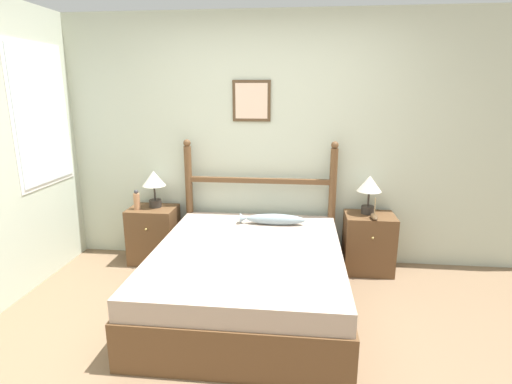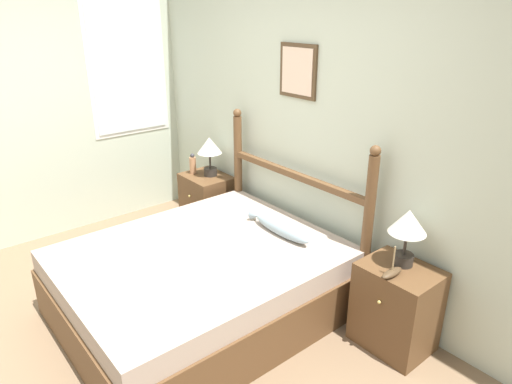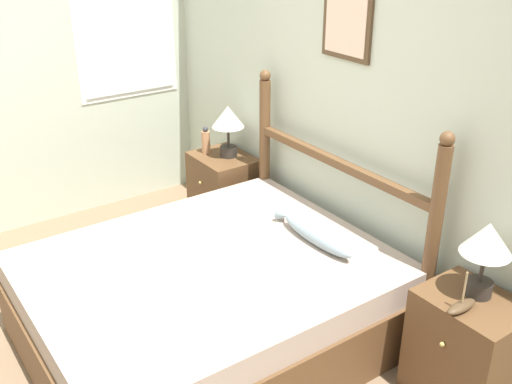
{
  "view_description": "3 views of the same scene",
  "coord_description": "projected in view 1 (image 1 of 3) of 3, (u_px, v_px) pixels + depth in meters",
  "views": [
    {
      "loc": [
        0.33,
        -2.39,
        1.8
      ],
      "look_at": [
        -0.05,
        1.1,
        0.9
      ],
      "focal_mm": 28.0,
      "sensor_mm": 36.0,
      "label": 1
    },
    {
      "loc": [
        2.39,
        -0.83,
        2.14
      ],
      "look_at": [
        -0.02,
        1.15,
        0.87
      ],
      "focal_mm": 32.0,
      "sensor_mm": 36.0,
      "label": 2
    },
    {
      "loc": [
        2.37,
        -0.71,
        2.25
      ],
      "look_at": [
        -0.08,
        1.0,
        0.85
      ],
      "focal_mm": 42.0,
      "sensor_mm": 36.0,
      "label": 3
    }
  ],
  "objects": [
    {
      "name": "ground_plane",
      "position": [
        247.0,
        355.0,
        2.78
      ],
      "size": [
        16.0,
        16.0,
        0.0
      ],
      "primitive_type": "plane",
      "color": "#7A6047"
    },
    {
      "name": "wall_back",
      "position": [
        268.0,
        141.0,
        4.13
      ],
      "size": [
        6.4,
        0.08,
        2.55
      ],
      "color": "beige",
      "rests_on": "ground_plane"
    },
    {
      "name": "nightstand_left",
      "position": [
        154.0,
        234.0,
        4.26
      ],
      "size": [
        0.48,
        0.41,
        0.59
      ],
      "color": "brown",
      "rests_on": "ground_plane"
    },
    {
      "name": "nightstand_right",
      "position": [
        368.0,
        243.0,
        4.02
      ],
      "size": [
        0.48,
        0.41,
        0.59
      ],
      "color": "brown",
      "rests_on": "ground_plane"
    },
    {
      "name": "table_lamp_right",
      "position": [
        369.0,
        187.0,
        3.93
      ],
      "size": [
        0.24,
        0.24,
        0.39
      ],
      "color": "#2D2823",
      "rests_on": "nightstand_right"
    },
    {
      "name": "bed",
      "position": [
        248.0,
        277.0,
        3.38
      ],
      "size": [
        1.57,
        1.92,
        0.52
      ],
      "color": "brown",
      "rests_on": "ground_plane"
    },
    {
      "name": "bottle",
      "position": [
        137.0,
        200.0,
        4.11
      ],
      "size": [
        0.07,
        0.07,
        0.21
      ],
      "color": "tan",
      "rests_on": "nightstand_left"
    },
    {
      "name": "model_boat",
      "position": [
        374.0,
        216.0,
        3.82
      ],
      "size": [
        0.06,
        0.18,
        0.21
      ],
      "color": "#4C3823",
      "rests_on": "nightstand_right"
    },
    {
      "name": "fish_pillow",
      "position": [
        273.0,
        219.0,
        3.88
      ],
      "size": [
        0.63,
        0.11,
        0.11
      ],
      "color": "#8499A3",
      "rests_on": "bed"
    },
    {
      "name": "headboard",
      "position": [
        259.0,
        198.0,
        4.15
      ],
      "size": [
        1.57,
        0.08,
        1.3
      ],
      "color": "brown",
      "rests_on": "ground_plane"
    },
    {
      "name": "table_lamp_left",
      "position": [
        154.0,
        182.0,
        4.15
      ],
      "size": [
        0.24,
        0.24,
        0.39
      ],
      "color": "#2D2823",
      "rests_on": "nightstand_left"
    }
  ]
}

